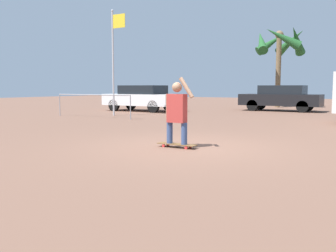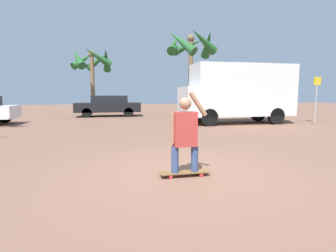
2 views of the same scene
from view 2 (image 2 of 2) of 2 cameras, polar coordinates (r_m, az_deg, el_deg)
ground_plane at (r=5.43m, az=4.57°, el=-10.00°), size 80.00×80.00×0.00m
skateboard at (r=5.15m, az=3.66°, el=-10.07°), size 0.96×0.25×0.09m
person_skateboarder at (r=4.98m, az=3.72°, el=-1.04°), size 0.73×0.23×1.55m
camper_van at (r=14.88m, az=15.15°, el=7.21°), size 6.11×2.02×3.18m
parked_car_black at (r=19.55m, az=-12.86°, el=4.40°), size 4.60×1.73×1.51m
palm_tree_near_van at (r=22.24m, az=5.01°, el=16.90°), size 4.26×4.18×6.76m
palm_tree_center_background at (r=23.82m, az=-16.09°, el=13.38°), size 3.66×3.85×5.55m
street_sign at (r=16.56m, az=29.60°, el=6.12°), size 0.44×0.06×2.53m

